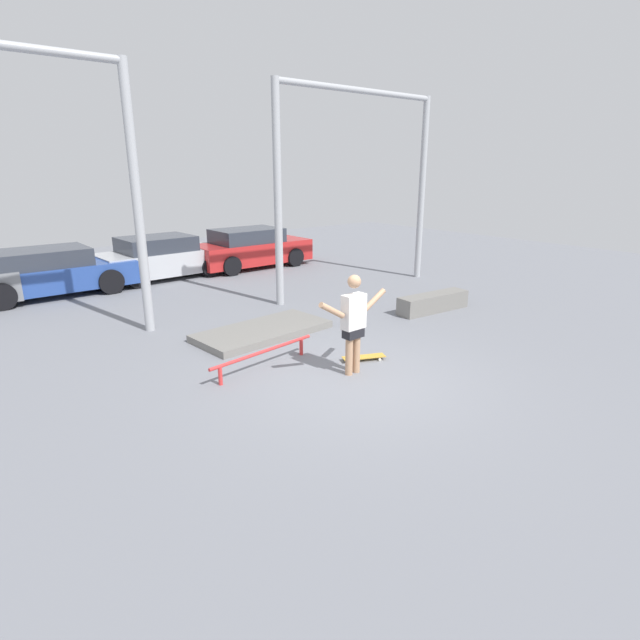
{
  "coord_description": "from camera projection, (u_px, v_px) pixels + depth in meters",
  "views": [
    {
      "loc": [
        -5.44,
        -5.78,
        3.48
      ],
      "look_at": [
        0.04,
        1.0,
        0.79
      ],
      "focal_mm": 28.0,
      "sensor_mm": 36.0,
      "label": 1
    }
  ],
  "objects": [
    {
      "name": "canopy_support_right",
      "position": [
        359.0,
        170.0,
        13.83
      ],
      "size": [
        5.67,
        0.2,
        5.5
      ],
      "color": "#A5A8AD",
      "rests_on": "ground_plane"
    },
    {
      "name": "grind_rail",
      "position": [
        264.0,
        354.0,
        8.89
      ],
      "size": [
        2.3,
        0.39,
        0.36
      ],
      "rotation": [
        0.0,
        0.0,
        0.14
      ],
      "color": "red",
      "rests_on": "ground_plane"
    },
    {
      "name": "parked_car_blue",
      "position": [
        48.0,
        273.0,
        13.88
      ],
      "size": [
        4.37,
        2.03,
        1.32
      ],
      "rotation": [
        0.0,
        0.0,
        0.01
      ],
      "color": "#284793",
      "rests_on": "ground_plane"
    },
    {
      "name": "parked_car_red",
      "position": [
        251.0,
        249.0,
        17.82
      ],
      "size": [
        4.24,
        1.91,
        1.39
      ],
      "rotation": [
        0.0,
        0.0,
        0.01
      ],
      "color": "red",
      "rests_on": "ground_plane"
    },
    {
      "name": "grind_box",
      "position": [
        433.0,
        302.0,
        12.49
      ],
      "size": [
        2.07,
        0.66,
        0.44
      ],
      "primitive_type": "cube",
      "rotation": [
        0.0,
        0.0,
        -0.09
      ],
      "color": "slate",
      "rests_on": "ground_plane"
    },
    {
      "name": "skateboard",
      "position": [
        364.0,
        357.0,
        9.34
      ],
      "size": [
        0.83,
        0.53,
        0.08
      ],
      "rotation": [
        0.0,
        0.0,
        -0.42
      ],
      "color": "gold",
      "rests_on": "ground_plane"
    },
    {
      "name": "parked_car_silver",
      "position": [
        161.0,
        258.0,
        16.11
      ],
      "size": [
        4.05,
        2.09,
        1.35
      ],
      "rotation": [
        0.0,
        0.0,
        0.05
      ],
      "color": "#B7BABF",
      "rests_on": "ground_plane"
    },
    {
      "name": "skateboarder",
      "position": [
        353.0,
        320.0,
        8.49
      ],
      "size": [
        1.52,
        0.23,
        1.76
      ],
      "rotation": [
        0.0,
        0.0,
        0.03
      ],
      "color": "tan",
      "rests_on": "ground_plane"
    },
    {
      "name": "ground_plane",
      "position": [
        355.0,
        378.0,
        8.58
      ],
      "size": [
        36.0,
        36.0,
        0.0
      ],
      "primitive_type": "plane",
      "color": "slate"
    },
    {
      "name": "manual_pad",
      "position": [
        263.0,
        331.0,
        10.78
      ],
      "size": [
        3.01,
        1.61,
        0.15
      ],
      "primitive_type": "cube",
      "rotation": [
        0.0,
        0.0,
        0.08
      ],
      "color": "slate",
      "rests_on": "ground_plane"
    }
  ]
}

